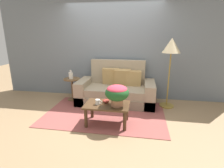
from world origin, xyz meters
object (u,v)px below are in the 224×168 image
Objects in this scene: coffee_table at (107,108)px; coffee_mug at (98,102)px; couch at (117,90)px; floor_lamp at (171,50)px; snack_bowl at (106,101)px; potted_plant at (117,93)px; side_table at (72,85)px; table_vase at (71,75)px.

coffee_table is 6.52× the size of coffee_mug.
couch is 1.17× the size of floor_lamp.
coffee_mug is 0.99× the size of snack_bowl.
floor_lamp is 2.06m from coffee_mug.
coffee_mug is at bearing 178.61° from potted_plant.
coffee_mug is at bearing -50.03° from side_table.
couch is at bearing 98.42° from potted_plant.
coffee_mug reaches higher than coffee_table.
side_table is 2.62m from floor_lamp.
table_vase is at bearing -176.80° from couch.
floor_lamp reaches higher than potted_plant.
coffee_mug reaches higher than snack_bowl.
table_vase is at bearing 179.78° from floor_lamp.
side_table is (-1.17, 1.15, 0.07)m from coffee_table.
table_vase is at bearing 130.69° from coffee_mug.
floor_lamp is (1.27, 1.12, 1.03)m from coffee_table.
table_vase reaches higher than coffee_mug.
coffee_table is 1.98m from floor_lamp.
coffee_mug is (1.00, -1.19, 0.06)m from side_table.
potted_plant is 3.38× the size of coffee_mug.
floor_lamp reaches higher than snack_bowl.
potted_plant is 3.36× the size of snack_bowl.
floor_lamp is (1.25, -0.08, 1.05)m from couch.
coffee_mug is at bearing -49.31° from table_vase.
coffee_mug is (-0.19, -1.24, 0.15)m from couch.
coffee_table is 0.22m from coffee_mug.
side_table reaches higher than snack_bowl.
table_vase is at bearing -121.94° from side_table.
coffee_table is at bearing 166.00° from potted_plant.
snack_bowl is (0.14, 0.11, -0.01)m from coffee_mug.
potted_plant is at bearing -40.60° from table_vase.
couch reaches higher than coffee_table.
snack_bowl is 1.57m from table_vase.
couch reaches higher than table_vase.
potted_plant is 1.99× the size of table_vase.
floor_lamp reaches higher than coffee_mug.
table_vase is at bearing 136.19° from coffee_table.
table_vase is at bearing 137.26° from snack_bowl.
side_table is 4.52× the size of coffee_mug.
floor_lamp is at bearing 41.48° from coffee_table.
table_vase is (-1.18, 1.13, 0.34)m from coffee_table.
floor_lamp is 12.49× the size of coffee_mug.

